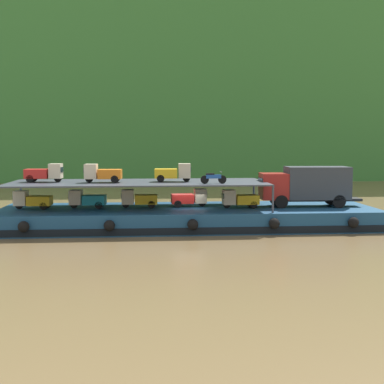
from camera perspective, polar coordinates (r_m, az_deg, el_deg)
name	(u,v)px	position (r m, az deg, el deg)	size (l,w,h in m)	color
ground_plane	(188,227)	(39.50, -0.40, -3.90)	(400.00, 400.00, 0.00)	brown
hillside_far_bank	(165,53)	(101.91, -3.06, 15.21)	(111.70, 38.14, 41.85)	#387533
cargo_barge	(188,217)	(39.35, -0.40, -2.84)	(28.45, 8.37, 1.50)	navy
covered_lorry	(307,185)	(40.82, 12.65, 0.79)	(7.91, 2.50, 3.10)	maroon
cargo_rack	(138,183)	(38.98, -5.98, 1.03)	(19.25, 6.96, 2.00)	#383D47
mini_truck_lower_stern	(32,200)	(40.23, -17.32, -0.84)	(2.79, 1.30, 1.38)	gold
mini_truck_lower_aft	(87,199)	(39.74, -11.59, -0.77)	(2.79, 1.29, 1.38)	teal
mini_truck_lower_mid	(139,199)	(39.49, -5.93, -0.73)	(2.75, 1.22, 1.38)	gold
mini_truck_lower_fore	(190,198)	(39.79, -0.27, -0.65)	(2.78, 1.27, 1.38)	red
mini_truck_lower_bow	(240,199)	(39.24, 5.31, -0.76)	(2.79, 1.28, 1.38)	gold
mini_truck_upper_stern	(45,173)	(40.14, -16.06, 2.05)	(2.78, 1.27, 1.38)	red
mini_truck_upper_mid	(102,173)	(38.72, -9.93, 2.07)	(2.79, 1.29, 1.38)	orange
mini_truck_upper_fore	(173,173)	(38.94, -2.08, 2.16)	(2.78, 1.27, 1.38)	gold
motorcycle_upper_port	(213,178)	(37.13, 2.37, 1.60)	(1.90, 0.55, 0.87)	black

